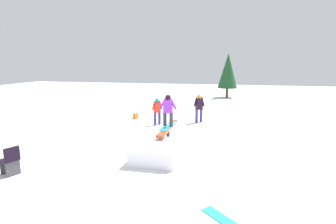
{
  "coord_description": "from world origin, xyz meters",
  "views": [
    {
      "loc": [
        -9.94,
        -2.19,
        3.28
      ],
      "look_at": [
        0.0,
        0.0,
        1.35
      ],
      "focal_mm": 28.0,
      "sensor_mm": 36.0,
      "label": 1
    }
  ],
  "objects_px": {
    "folding_chair": "(10,161)",
    "bystander_black": "(199,107)",
    "rail_feature": "(168,129)",
    "main_rider_on_rail": "(168,111)",
    "pine_tree_near": "(228,71)",
    "bystander_red": "(157,110)",
    "backpack_on_snow": "(136,116)"
  },
  "relations": [
    {
      "from": "folding_chair",
      "to": "bystander_black",
      "type": "bearing_deg",
      "value": 171.73
    },
    {
      "from": "rail_feature",
      "to": "bystander_black",
      "type": "bearing_deg",
      "value": -10.17
    },
    {
      "from": "rail_feature",
      "to": "folding_chair",
      "type": "distance_m",
      "value": 5.47
    },
    {
      "from": "main_rider_on_rail",
      "to": "pine_tree_near",
      "type": "distance_m",
      "value": 15.59
    },
    {
      "from": "rail_feature",
      "to": "pine_tree_near",
      "type": "height_order",
      "value": "pine_tree_near"
    },
    {
      "from": "rail_feature",
      "to": "bystander_red",
      "type": "bearing_deg",
      "value": 22.23
    },
    {
      "from": "main_rider_on_rail",
      "to": "bystander_red",
      "type": "distance_m",
      "value": 3.53
    },
    {
      "from": "folding_chair",
      "to": "backpack_on_snow",
      "type": "height_order",
      "value": "folding_chair"
    },
    {
      "from": "pine_tree_near",
      "to": "rail_feature",
      "type": "bearing_deg",
      "value": 171.37
    },
    {
      "from": "main_rider_on_rail",
      "to": "bystander_black",
      "type": "bearing_deg",
      "value": -4.52
    },
    {
      "from": "folding_chair",
      "to": "pine_tree_near",
      "type": "distance_m",
      "value": 20.3
    },
    {
      "from": "rail_feature",
      "to": "bystander_red",
      "type": "relative_size",
      "value": 1.89
    },
    {
      "from": "bystander_red",
      "to": "folding_chair",
      "type": "xyz_separation_m",
      "value": [
        -7.06,
        2.61,
        -0.38
      ]
    },
    {
      "from": "rail_feature",
      "to": "bystander_black",
      "type": "height_order",
      "value": "bystander_black"
    },
    {
      "from": "rail_feature",
      "to": "bystander_red",
      "type": "distance_m",
      "value": 3.49
    },
    {
      "from": "main_rider_on_rail",
      "to": "folding_chair",
      "type": "xyz_separation_m",
      "value": [
        -3.82,
        3.91,
        -0.97
      ]
    },
    {
      "from": "bystander_black",
      "to": "backpack_on_snow",
      "type": "height_order",
      "value": "bystander_black"
    },
    {
      "from": "main_rider_on_rail",
      "to": "bystander_red",
      "type": "height_order",
      "value": "main_rider_on_rail"
    },
    {
      "from": "main_rider_on_rail",
      "to": "pine_tree_near",
      "type": "height_order",
      "value": "pine_tree_near"
    },
    {
      "from": "folding_chair",
      "to": "backpack_on_snow",
      "type": "xyz_separation_m",
      "value": [
        8.26,
        -0.97,
        -0.24
      ]
    },
    {
      "from": "rail_feature",
      "to": "main_rider_on_rail",
      "type": "xyz_separation_m",
      "value": [
        0.0,
        0.0,
        0.74
      ]
    },
    {
      "from": "bystander_black",
      "to": "backpack_on_snow",
      "type": "bearing_deg",
      "value": -34.17
    },
    {
      "from": "main_rider_on_rail",
      "to": "pine_tree_near",
      "type": "xyz_separation_m",
      "value": [
        15.38,
        -2.33,
        1.12
      ]
    },
    {
      "from": "bystander_red",
      "to": "backpack_on_snow",
      "type": "xyz_separation_m",
      "value": [
        1.2,
        1.64,
        -0.63
      ]
    },
    {
      "from": "rail_feature",
      "to": "bystander_black",
      "type": "relative_size",
      "value": 1.74
    },
    {
      "from": "main_rider_on_rail",
      "to": "pine_tree_near",
      "type": "relative_size",
      "value": 0.36
    },
    {
      "from": "main_rider_on_rail",
      "to": "bystander_black",
      "type": "relative_size",
      "value": 0.95
    },
    {
      "from": "backpack_on_snow",
      "to": "pine_tree_near",
      "type": "relative_size",
      "value": 0.08
    },
    {
      "from": "rail_feature",
      "to": "bystander_red",
      "type": "height_order",
      "value": "bystander_red"
    },
    {
      "from": "backpack_on_snow",
      "to": "pine_tree_near",
      "type": "height_order",
      "value": "pine_tree_near"
    },
    {
      "from": "main_rider_on_rail",
      "to": "bystander_black",
      "type": "xyz_separation_m",
      "value": [
        4.31,
        -0.8,
        -0.51
      ]
    },
    {
      "from": "rail_feature",
      "to": "main_rider_on_rail",
      "type": "height_order",
      "value": "main_rider_on_rail"
    }
  ]
}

